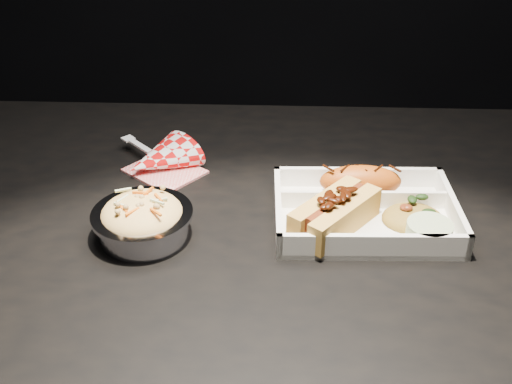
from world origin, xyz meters
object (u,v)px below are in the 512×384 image
dining_table (282,272)px  food_tray (364,215)px  foil_coleslaw_cup (143,218)px  napkin_fork (159,160)px  fried_pastry (360,181)px  hotdog (335,211)px

dining_table → food_tray: food_tray is taller
foil_coleslaw_cup → napkin_fork: size_ratio=0.86×
food_tray → napkin_fork: napkin_fork is taller
fried_pastry → napkin_fork: size_ratio=0.76×
fried_pastry → hotdog: size_ratio=0.83×
hotdog → foil_coleslaw_cup: bearing=133.9°
hotdog → foil_coleslaw_cup: (-0.26, -0.02, -0.00)m
dining_table → hotdog: 0.14m
food_tray → foil_coleslaw_cup: 0.31m
dining_table → hotdog: bearing=-18.4°
food_tray → hotdog: bearing=-149.2°
dining_table → napkin_fork: bearing=144.7°
napkin_fork → hotdog: bearing=14.2°
fried_pastry → foil_coleslaw_cup: (-0.30, -0.10, -0.00)m
fried_pastry → napkin_fork: napkin_fork is taller
napkin_fork → food_tray: bearing=22.1°
hotdog → napkin_fork: size_ratio=0.92×
napkin_fork → foil_coleslaw_cup: bearing=-41.1°
food_tray → napkin_fork: bearing=154.6°
dining_table → napkin_fork: (-0.20, 0.14, 0.11)m
fried_pastry → foil_coleslaw_cup: 0.32m
hotdog → food_tray: bearing=-18.2°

